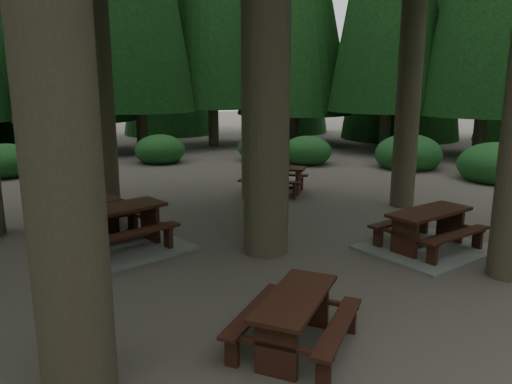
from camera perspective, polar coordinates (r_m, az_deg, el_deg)
name	(u,v)px	position (r m, az deg, el deg)	size (l,w,h in m)	color
ground	(230,261)	(9.12, -2.96, -7.83)	(80.00, 80.00, 0.00)	#534B43
picnic_table_a	(428,236)	(10.14, 19.03, -4.81)	(2.67, 2.36, 0.78)	gray
picnic_table_b	(91,206)	(11.40, -18.35, -1.55)	(1.92, 2.14, 0.77)	#361910
picnic_table_c	(114,236)	(9.89, -15.94, -4.82)	(3.06, 2.79, 0.86)	gray
picnic_table_d	(274,175)	(14.31, 2.09, 1.90)	(2.26, 2.20, 0.76)	#361910
picnic_table_e	(295,313)	(6.18, 4.47, -13.67)	(2.05, 2.04, 0.69)	#361910
shrub_ring	(250,224)	(9.90, -0.70, -3.70)	(23.86, 24.64, 1.49)	#1E5A26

